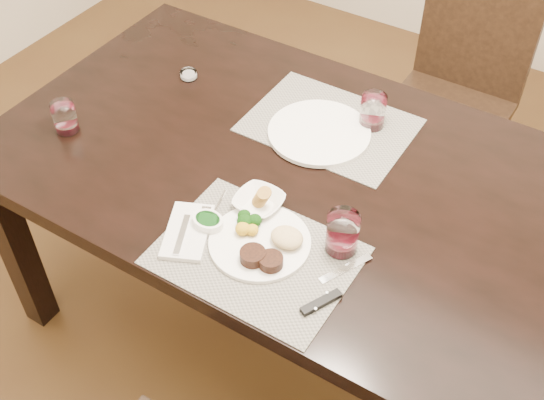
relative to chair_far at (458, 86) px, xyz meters
The scene contains 15 objects.
ground_plane 1.06m from the chair_far, 90.00° to the right, with size 4.50×4.50×0.00m, color #402714.
dining_table 0.95m from the chair_far, 90.00° to the right, with size 2.00×1.00×0.75m.
chair_far is the anchor object (origin of this frame).
placemat_near 1.28m from the chair_far, 93.30° to the right, with size 0.46×0.34×0.00m, color slate.
placemat_far 0.79m from the chair_far, 102.25° to the right, with size 0.46×0.34×0.00m, color slate.
dinner_plate 1.26m from the chair_far, 93.37° to the right, with size 0.25×0.25×0.04m.
napkin_fork 1.34m from the chair_far, 101.04° to the right, with size 0.17×0.21×0.02m.
steak_knife 1.30m from the chair_far, 84.28° to the right, with size 0.08×0.24×0.01m.
cracker_bowl 1.16m from the chair_far, 97.83° to the right, with size 0.12×0.12×0.05m.
sauce_ramekin 1.29m from the chair_far, 100.03° to the right, with size 0.08×0.12×0.06m.
wine_glass_near 1.17m from the chair_far, 85.56° to the right, with size 0.08×0.08×0.11m.
far_plate 0.84m from the chair_far, 101.76° to the right, with size 0.29×0.29×0.01m, color white.
wine_glass_far 0.74m from the chair_far, 94.90° to the right, with size 0.07×0.07×0.10m.
wine_glass_side 1.42m from the chair_far, 124.43° to the right, with size 0.07×0.07×0.09m.
salt_cellar 1.03m from the chair_far, 130.43° to the right, with size 0.05×0.05×0.02m.
Camera 1 is at (0.51, -1.19, 1.99)m, focal length 45.00 mm.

